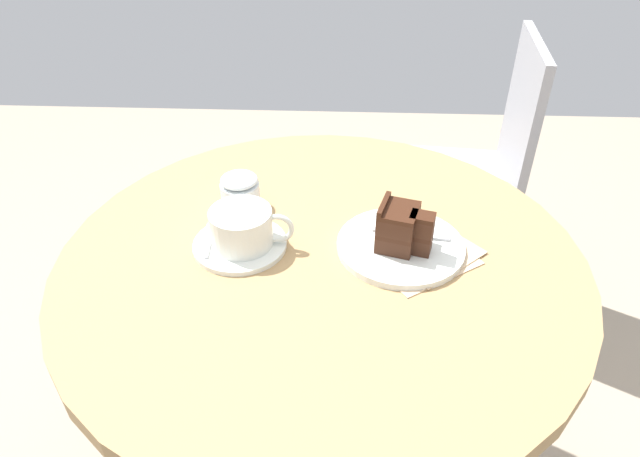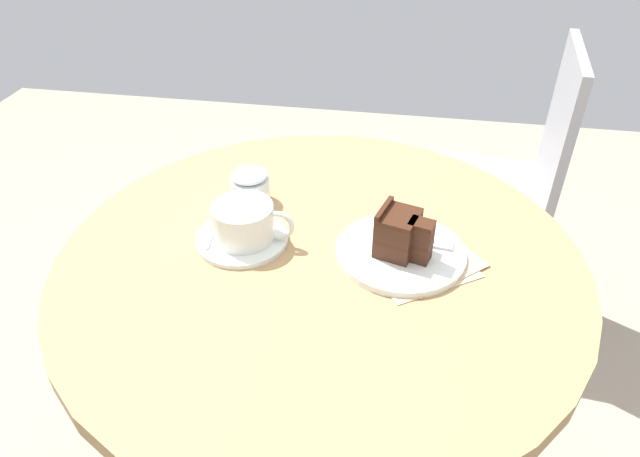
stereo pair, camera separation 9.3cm
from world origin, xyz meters
TOP-DOWN VIEW (x-y plane):
  - cafe_table at (0.00, 0.00)m, footprint 0.87×0.87m
  - saucer at (-0.14, 0.01)m, footprint 0.16×0.16m
  - coffee_cup at (-0.13, 0.01)m, footprint 0.14×0.10m
  - teaspoon at (-0.19, 0.03)m, footprint 0.02×0.10m
  - cake_plate at (0.13, 0.02)m, footprint 0.21×0.21m
  - cake_slice at (0.13, 0.01)m, footprint 0.10×0.08m
  - fork at (0.17, 0.04)m, footprint 0.13×0.03m
  - napkin at (0.16, 0.01)m, footprint 0.23×0.22m
  - cafe_chair at (0.43, 0.73)m, footprint 0.42×0.42m
  - sugar_pot at (-0.15, 0.14)m, footprint 0.07×0.07m

SIDE VIEW (x-z plane):
  - cafe_chair at x=0.43m, z-range 0.09..0.96m
  - cafe_table at x=0.00m, z-range 0.26..1.00m
  - napkin at x=0.16m, z-range 0.74..0.75m
  - saucer at x=-0.14m, z-range 0.74..0.75m
  - cake_plate at x=0.13m, z-range 0.74..0.75m
  - teaspoon at x=-0.19m, z-range 0.75..0.75m
  - fork at x=0.17m, z-range 0.75..0.76m
  - sugar_pot at x=-0.15m, z-range 0.74..0.81m
  - coffee_cup at x=-0.13m, z-range 0.75..0.82m
  - cake_slice at x=0.13m, z-range 0.75..0.83m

